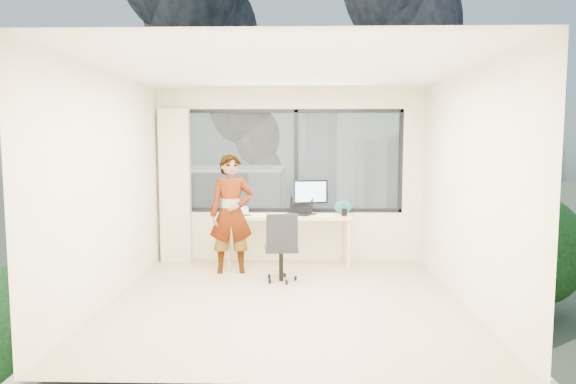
{
  "coord_description": "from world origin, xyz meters",
  "views": [
    {
      "loc": [
        0.15,
        -5.56,
        1.79
      ],
      "look_at": [
        0.0,
        1.0,
        1.15
      ],
      "focal_mm": 31.13,
      "sensor_mm": 36.0,
      "label": 1
    }
  ],
  "objects_px": {
    "chair": "(281,246)",
    "person": "(231,214)",
    "game_console": "(237,210)",
    "laptop": "(299,207)",
    "desk": "(289,240)",
    "monitor": "(310,197)",
    "handbag": "(343,207)"
  },
  "relations": [
    {
      "from": "chair",
      "to": "person",
      "type": "relative_size",
      "value": 0.57
    },
    {
      "from": "game_console",
      "to": "laptop",
      "type": "distance_m",
      "value": 0.97
    },
    {
      "from": "person",
      "to": "desk",
      "type": "bearing_deg",
      "value": 19.17
    },
    {
      "from": "chair",
      "to": "monitor",
      "type": "xyz_separation_m",
      "value": [
        0.4,
        0.95,
        0.54
      ]
    },
    {
      "from": "game_console",
      "to": "handbag",
      "type": "xyz_separation_m",
      "value": [
        1.6,
        -0.09,
        0.06
      ]
    },
    {
      "from": "monitor",
      "to": "person",
      "type": "bearing_deg",
      "value": -165.95
    },
    {
      "from": "desk",
      "to": "person",
      "type": "distance_m",
      "value": 0.99
    },
    {
      "from": "desk",
      "to": "person",
      "type": "height_order",
      "value": "person"
    },
    {
      "from": "person",
      "to": "monitor",
      "type": "height_order",
      "value": "person"
    },
    {
      "from": "desk",
      "to": "person",
      "type": "xyz_separation_m",
      "value": [
        -0.79,
        -0.4,
        0.45
      ]
    },
    {
      "from": "desk",
      "to": "handbag",
      "type": "xyz_separation_m",
      "value": [
        0.8,
        0.16,
        0.47
      ]
    },
    {
      "from": "desk",
      "to": "monitor",
      "type": "bearing_deg",
      "value": 18.44
    },
    {
      "from": "game_console",
      "to": "chair",
      "type": "bearing_deg",
      "value": -65.46
    },
    {
      "from": "laptop",
      "to": "handbag",
      "type": "xyz_separation_m",
      "value": [
        0.66,
        0.14,
        -0.02
      ]
    },
    {
      "from": "desk",
      "to": "laptop",
      "type": "xyz_separation_m",
      "value": [
        0.14,
        0.02,
        0.49
      ]
    },
    {
      "from": "chair",
      "to": "handbag",
      "type": "distance_m",
      "value": 1.39
    },
    {
      "from": "chair",
      "to": "laptop",
      "type": "distance_m",
      "value": 0.97
    },
    {
      "from": "person",
      "to": "laptop",
      "type": "distance_m",
      "value": 1.02
    },
    {
      "from": "desk",
      "to": "handbag",
      "type": "distance_m",
      "value": 0.94
    },
    {
      "from": "chair",
      "to": "laptop",
      "type": "xyz_separation_m",
      "value": [
        0.22,
        0.86,
        0.4
      ]
    },
    {
      "from": "handbag",
      "to": "person",
      "type": "bearing_deg",
      "value": -150.52
    },
    {
      "from": "person",
      "to": "game_console",
      "type": "height_order",
      "value": "person"
    },
    {
      "from": "game_console",
      "to": "handbag",
      "type": "distance_m",
      "value": 1.6
    },
    {
      "from": "laptop",
      "to": "handbag",
      "type": "relative_size",
      "value": 1.46
    },
    {
      "from": "person",
      "to": "monitor",
      "type": "relative_size",
      "value": 3.18
    },
    {
      "from": "laptop",
      "to": "handbag",
      "type": "bearing_deg",
      "value": 31.99
    },
    {
      "from": "desk",
      "to": "chair",
      "type": "bearing_deg",
      "value": -95.81
    },
    {
      "from": "handbag",
      "to": "laptop",
      "type": "bearing_deg",
      "value": -157.88
    },
    {
      "from": "desk",
      "to": "game_console",
      "type": "height_order",
      "value": "game_console"
    },
    {
      "from": "chair",
      "to": "person",
      "type": "height_order",
      "value": "person"
    },
    {
      "from": "chair",
      "to": "game_console",
      "type": "height_order",
      "value": "chair"
    },
    {
      "from": "person",
      "to": "game_console",
      "type": "bearing_deg",
      "value": 83.06
    }
  ]
}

